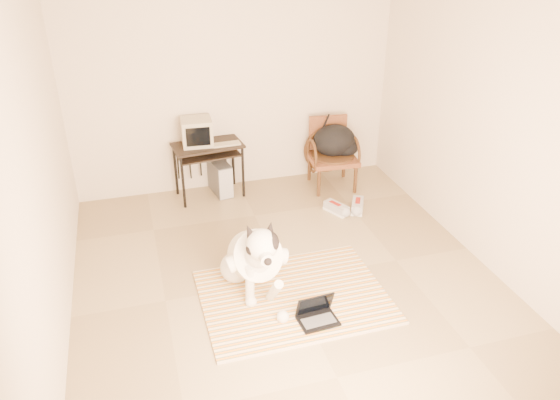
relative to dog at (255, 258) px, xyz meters
name	(u,v)px	position (x,y,z in m)	size (l,w,h in m)	color
floor	(287,280)	(0.33, 0.06, -0.35)	(4.50, 4.50, 0.00)	#9B865F
wall_back	(234,82)	(0.33, 2.31, 1.00)	(4.50, 4.50, 0.00)	beige
wall_front	(417,317)	(0.33, -2.19, 1.00)	(4.50, 4.50, 0.00)	beige
wall_left	(39,180)	(-1.67, 0.06, 1.00)	(4.50, 4.50, 0.00)	beige
wall_right	(489,129)	(2.33, 0.06, 1.00)	(4.50, 4.50, 0.00)	beige
rug	(294,296)	(0.31, -0.22, -0.34)	(1.70, 1.30, 0.02)	orange
dog	(255,258)	(0.00, 0.00, 0.00)	(0.59, 1.23, 0.89)	white
laptop	(317,314)	(0.40, -0.60, -0.27)	(0.35, 0.27, 0.24)	black
computer_desk	(208,152)	(-0.07, 2.04, 0.24)	(0.87, 0.55, 0.69)	black
crt_monitor	(197,132)	(-0.18, 2.08, 0.50)	(0.38, 0.36, 0.32)	tan
desk_keyboard	(226,144)	(0.14, 1.96, 0.35)	(0.33, 0.12, 0.02)	tan
pc_tower	(220,178)	(0.07, 2.08, -0.14)	(0.25, 0.47, 0.42)	#4E4E50
rattan_chair	(332,153)	(1.49, 1.91, 0.09)	(0.62, 0.60, 0.87)	brown
backpack	(336,142)	(1.55, 1.92, 0.24)	(0.58, 0.45, 0.41)	black
sneaker_left	(336,208)	(1.29, 1.18, -0.30)	(0.26, 0.35, 0.11)	white
sneaker_right	(357,206)	(1.55, 1.17, -0.30)	(0.27, 0.36, 0.12)	white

